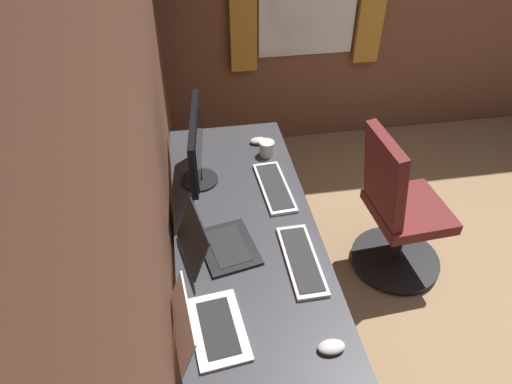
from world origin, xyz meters
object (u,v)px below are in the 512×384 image
object	(u,v)px
monitor_primary	(197,145)
mouse_main	(259,141)
laptop_leftmost	(214,244)
coffee_mug	(267,148)
mouse_spare	(332,347)
office_chair	(397,213)
keyboard_main	(274,187)
laptop_left	(204,326)
keyboard_spare	(302,260)
drawer_pedestal	(236,249)

from	to	relation	value
monitor_primary	mouse_main	xyz separation A→B (m)	(0.30, -0.37, -0.22)
monitor_primary	mouse_main	size ratio (longest dim) A/B	5.55
laptop_leftmost	coffee_mug	xyz separation A→B (m)	(0.71, -0.37, -0.01)
monitor_primary	mouse_spare	distance (m)	1.18
laptop_leftmost	mouse_main	distance (m)	0.90
mouse_main	office_chair	world-z (taller)	office_chair
keyboard_main	laptop_left	bearing A→B (deg)	151.82
mouse_main	coffee_mug	size ratio (longest dim) A/B	0.82
laptop_left	mouse_spare	bearing A→B (deg)	-107.85
office_chair	monitor_primary	bearing A→B (deg)	82.58
laptop_left	keyboard_spare	world-z (taller)	laptop_left
keyboard_main	coffee_mug	world-z (taller)	coffee_mug
laptop_left	coffee_mug	world-z (taller)	laptop_left
mouse_spare	laptop_leftmost	bearing A→B (deg)	34.05
laptop_left	office_chair	bearing A→B (deg)	-55.79
laptop_left	keyboard_spare	bearing A→B (deg)	-57.33
monitor_primary	office_chair	world-z (taller)	monitor_primary
monitor_primary	keyboard_spare	bearing A→B (deg)	-148.40
laptop_left	coffee_mug	xyz separation A→B (m)	(1.12, -0.45, -0.00)
keyboard_spare	mouse_spare	xyz separation A→B (m)	(-0.44, -0.01, 0.01)
laptop_leftmost	keyboard_spare	world-z (taller)	laptop_leftmost
laptop_leftmost	mouse_spare	size ratio (longest dim) A/B	3.58
drawer_pedestal	mouse_spare	distance (m)	1.02
keyboard_main	keyboard_spare	bearing A→B (deg)	-177.94
drawer_pedestal	mouse_main	distance (m)	0.66
laptop_leftmost	laptop_left	size ratio (longest dim) A/B	1.05
monitor_primary	coffee_mug	xyz separation A→B (m)	(0.18, -0.40, -0.19)
drawer_pedestal	keyboard_spare	distance (m)	0.66
laptop_leftmost	laptop_left	world-z (taller)	laptop_leftmost
mouse_main	coffee_mug	distance (m)	0.13
keyboard_spare	drawer_pedestal	bearing A→B (deg)	26.79
drawer_pedestal	monitor_primary	bearing A→B (deg)	42.30
laptop_left	keyboard_main	xyz separation A→B (m)	(0.81, -0.43, -0.04)
monitor_primary	laptop_left	size ratio (longest dim) A/B	1.63
keyboard_spare	mouse_main	size ratio (longest dim) A/B	4.05
drawer_pedestal	mouse_main	size ratio (longest dim) A/B	6.68
monitor_primary	drawer_pedestal	bearing A→B (deg)	-137.70
keyboard_main	mouse_main	xyz separation A→B (m)	(0.44, 0.01, 0.01)
keyboard_main	office_chair	xyz separation A→B (m)	(-0.01, -0.74, -0.28)
laptop_left	monitor_primary	bearing A→B (deg)	-3.09
coffee_mug	laptop_left	bearing A→B (deg)	158.20
monitor_primary	mouse_spare	world-z (taller)	monitor_primary
monitor_primary	office_chair	size ratio (longest dim) A/B	0.60
office_chair	coffee_mug	bearing A→B (deg)	65.38
drawer_pedestal	mouse_main	bearing A→B (deg)	-23.73
keyboard_main	mouse_main	distance (m)	0.44
laptop_leftmost	office_chair	distance (m)	1.20
mouse_main	monitor_primary	bearing A→B (deg)	129.21
mouse_main	keyboard_spare	bearing A→B (deg)	-178.36
laptop_left	keyboard_spare	xyz separation A→B (m)	(0.29, -0.45, -0.04)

